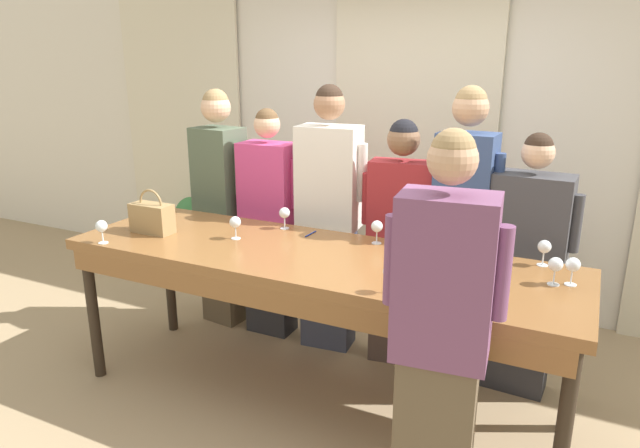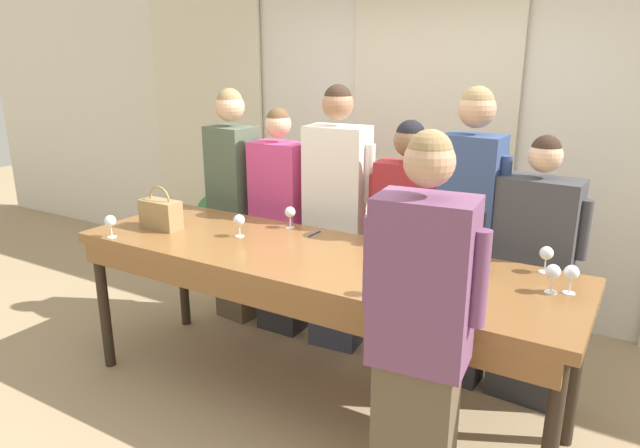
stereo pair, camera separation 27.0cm
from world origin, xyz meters
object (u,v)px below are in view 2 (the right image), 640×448
Objects in this scene: guest_pink_top at (280,222)px; guest_striped_shirt at (406,243)px; handbag at (161,213)px; guest_beige_cap at (532,274)px; wine_glass_back_left at (110,222)px; wine_glass_front_left at (290,213)px; wine_glass_back_mid at (553,273)px; guest_olive_jacket at (234,203)px; wine_glass_front_right at (461,277)px; wine_glass_back_right at (419,247)px; guest_cream_sweater at (337,219)px; wine_bottle at (481,250)px; tasting_bar at (310,267)px; wine_glass_center_left at (442,236)px; host_pouring at (419,348)px; wine_glass_front_mid at (546,254)px; wine_glass_near_host at (239,221)px; guest_navy_coat at (467,235)px; wine_glass_center_mid at (379,229)px; potted_plant at (213,226)px; wine_glass_by_bottle at (379,275)px.

guest_pink_top reaches higher than guest_striped_shirt.
handbag is 0.17× the size of guest_beige_cap.
guest_striped_shirt is (1.50, 1.09, -0.19)m from wine_glass_back_left.
handbag is at bearing -148.45° from wine_glass_front_left.
guest_olive_jacket is (-2.41, 0.59, -0.11)m from wine_glass_back_mid.
wine_glass_front_right is at bearing 5.97° from wine_glass_back_left.
wine_glass_back_right is at bearing -61.39° from guest_striped_shirt.
wine_glass_back_left is 0.08× the size of guest_cream_sweater.
guest_pink_top is at bearing 162.73° from wine_bottle.
tasting_bar is 1.82× the size of guest_beige_cap.
guest_striped_shirt reaches higher than wine_glass_center_left.
guest_beige_cap is (0.49, 0.56, -0.24)m from wine_glass_back_right.
guest_olive_jacket is (-2.04, 0.50, -0.13)m from wine_bottle.
wine_glass_back_left is 0.09× the size of guest_beige_cap.
wine_glass_front_left is 0.99m from wine_glass_back_right.
guest_cream_sweater is at bearing 107.75° from tasting_bar.
wine_glass_front_left is at bearing -25.05° from guest_olive_jacket.
wine_glass_back_right is at bearing 111.90° from host_pouring.
wine_bottle is at bearing 13.72° from tasting_bar.
wine_glass_center_left is 1.07m from host_pouring.
guest_pink_top is (-1.98, 0.59, -0.20)m from wine_glass_back_mid.
tasting_bar is 20.82× the size of wine_glass_front_mid.
wine_glass_front_right and wine_glass_back_right have the same top height.
guest_navy_coat is at bearing 28.61° from wine_glass_near_host.
wine_glass_near_host is at bearing -48.51° from guest_olive_jacket.
host_pouring is (1.45, -0.68, -0.14)m from wine_glass_near_host.
handbag is 0.16× the size of host_pouring.
wine_glass_back_right is (0.33, -0.19, 0.00)m from wine_glass_center_mid.
wine_glass_back_left is (-1.21, -0.37, 0.18)m from tasting_bar.
guest_beige_cap is at bearing -14.17° from potted_plant.
wine_glass_center_left is 0.20× the size of potted_plant.
guest_olive_jacket is at bearing 146.64° from host_pouring.
guest_navy_coat is (-0.23, 0.87, -0.07)m from wine_glass_front_right.
wine_glass_near_host is (-1.81, -0.08, -0.00)m from wine_glass_back_mid.
wine_glass_back_mid is 0.08× the size of guest_pink_top.
guest_cream_sweater is at bearing -23.29° from potted_plant.
tasting_bar is 0.68m from wine_glass_by_bottle.
guest_navy_coat is 2.59× the size of potted_plant.
wine_glass_back_right is (1.68, 0.23, 0.00)m from handbag.
guest_olive_jacket reaches higher than host_pouring.
wine_glass_back_left is (-2.12, -0.59, -0.02)m from wine_bottle.
wine_glass_front_mid is 1.77m from wine_glass_near_host.
tasting_bar is 0.95m from wine_bottle.
wine_bottle is 2.29× the size of wine_glass_back_mid.
wine_glass_front_right is 0.62m from wine_glass_center_left.
handbag is at bearing -162.87° from wine_glass_center_mid.
wine_bottle is at bearing -17.27° from guest_pink_top.
wine_glass_by_bottle is at bearing -153.25° from wine_glass_front_right.
wine_glass_back_left is at bearing -114.74° from guest_pink_top.
guest_striped_shirt is (-0.98, 0.59, -0.19)m from wine_glass_back_mid.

